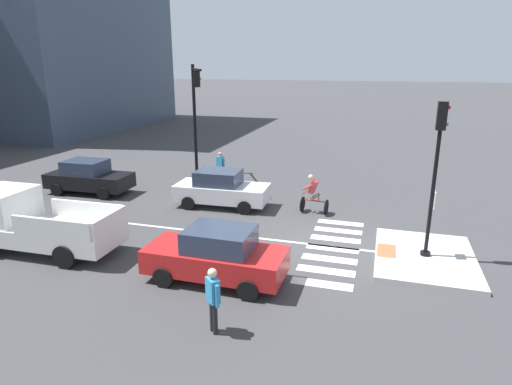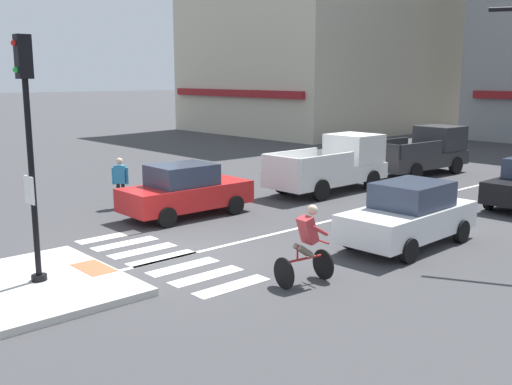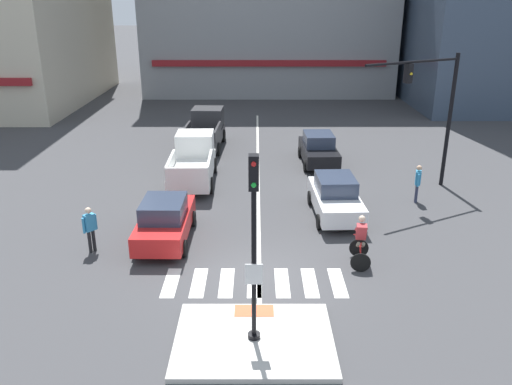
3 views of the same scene
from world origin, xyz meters
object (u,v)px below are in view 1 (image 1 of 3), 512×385
object	(u,v)px
traffic_light_mast	(195,104)
pickup_truck_white_westbound_far	(33,223)
pedestrian_at_curb_left	(213,295)
cyclist	(313,193)
signal_pole	(436,167)
pedestrian_waiting_far_side	(220,165)
car_red_westbound_near	(217,255)
car_black_eastbound_far	(89,177)
car_white_eastbound_mid	(221,189)

from	to	relation	value
traffic_light_mast	pickup_truck_white_westbound_far	distance (m)	11.42
traffic_light_mast	pedestrian_at_curb_left	bearing A→B (deg)	-154.83
traffic_light_mast	cyclist	distance (m)	9.09
signal_pole	pedestrian_waiting_far_side	size ratio (longest dim) A/B	2.95
signal_pole	car_red_westbound_near	distance (m)	7.21
cyclist	pedestrian_at_curb_left	distance (m)	9.26
car_black_eastbound_far	car_red_westbound_near	size ratio (longest dim) A/B	1.01
signal_pole	traffic_light_mast	size ratio (longest dim) A/B	0.81
car_red_westbound_near	pickup_truck_white_westbound_far	distance (m)	6.75
car_red_westbound_near	signal_pole	bearing A→B (deg)	-61.56
car_black_eastbound_far	cyclist	world-z (taller)	cyclist
pickup_truck_white_westbound_far	pedestrian_waiting_far_side	xyz separation A→B (m)	(10.00, -2.92, 0.00)
car_white_eastbound_mid	signal_pole	bearing A→B (deg)	-111.39
car_red_westbound_near	pedestrian_at_curb_left	distance (m)	2.60
car_red_westbound_near	pedestrian_at_curb_left	world-z (taller)	pedestrian_at_curb_left
traffic_light_mast	pickup_truck_white_westbound_far	xyz separation A→B (m)	(-10.93, 1.20, -3.08)
cyclist	pedestrian_at_curb_left	world-z (taller)	cyclist
signal_pole	pickup_truck_white_westbound_far	size ratio (longest dim) A/B	0.96
traffic_light_mast	car_white_eastbound_mid	bearing A→B (deg)	-145.71
car_red_westbound_near	pedestrian_waiting_far_side	bearing A→B (deg)	20.38
cyclist	pedestrian_at_curb_left	xyz separation A→B (m)	(-9.22, 0.85, 0.11)
pickup_truck_white_westbound_far	cyclist	size ratio (longest dim) A/B	3.06
traffic_light_mast	car_red_westbound_near	size ratio (longest dim) A/B	1.48
pedestrian_waiting_far_side	cyclist	bearing A→B (deg)	-122.26
traffic_light_mast	pedestrian_at_curb_left	size ratio (longest dim) A/B	3.66
signal_pole	pedestrian_at_curb_left	size ratio (longest dim) A/B	2.95
pedestrian_waiting_far_side	signal_pole	bearing A→B (deg)	-125.56
car_red_westbound_near	pickup_truck_white_westbound_far	xyz separation A→B (m)	(0.28, 6.74, 0.17)
signal_pole	cyclist	world-z (taller)	signal_pole
pedestrian_at_curb_left	pedestrian_waiting_far_side	xyz separation A→B (m)	(12.72, 4.69, 0.00)
car_white_eastbound_mid	pedestrian_waiting_far_side	distance (m)	4.03
pedestrian_waiting_far_side	car_red_westbound_near	bearing A→B (deg)	-159.62
traffic_light_mast	car_red_westbound_near	distance (m)	12.92
car_white_eastbound_mid	pedestrian_at_curb_left	bearing A→B (deg)	-160.23
traffic_light_mast	pedestrian_waiting_far_side	size ratio (longest dim) A/B	3.66
car_black_eastbound_far	car_white_eastbound_mid	size ratio (longest dim) A/B	1.00
car_black_eastbound_far	pedestrian_at_curb_left	xyz separation A→B (m)	(-9.07, -10.20, 0.17)
cyclist	signal_pole	bearing A→B (deg)	-129.46
car_white_eastbound_mid	cyclist	bearing A→B (deg)	-86.45
cyclist	car_white_eastbound_mid	bearing A→B (deg)	93.55
pedestrian_at_curb_left	car_red_westbound_near	bearing A→B (deg)	19.71
car_red_westbound_near	car_white_eastbound_mid	distance (m)	6.94
traffic_light_mast	car_black_eastbound_far	xyz separation A→B (m)	(-4.58, 3.78, -3.25)
signal_pole	pedestrian_waiting_far_side	world-z (taller)	signal_pole
car_white_eastbound_mid	pedestrian_waiting_far_side	world-z (taller)	pedestrian_waiting_far_side
signal_pole	cyclist	bearing A→B (deg)	50.54
car_black_eastbound_far	pedestrian_at_curb_left	distance (m)	13.65
car_red_westbound_near	car_white_eastbound_mid	xyz separation A→B (m)	(6.53, 2.35, 0.00)
car_black_eastbound_far	car_white_eastbound_mid	distance (m)	6.97
cyclist	pedestrian_waiting_far_side	world-z (taller)	cyclist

